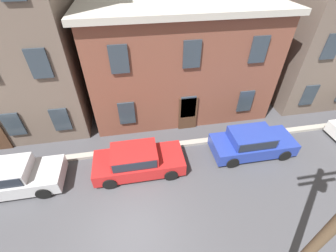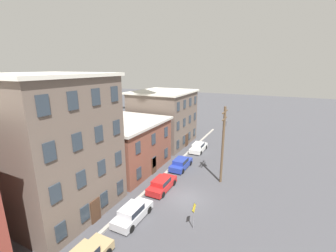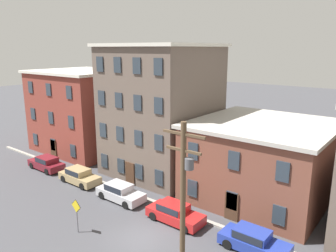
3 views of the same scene
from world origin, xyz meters
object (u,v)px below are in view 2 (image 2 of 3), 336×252
at_px(car_silver, 132,213).
at_px(car_red, 162,184).
at_px(car_blue, 181,163).
at_px(caution_sign, 194,211).
at_px(car_white, 198,147).
at_px(utility_pole, 223,141).

relative_size(car_silver, car_red, 1.00).
xyz_separation_m(car_red, car_blue, (6.14, 0.23, 0.00)).
bearing_deg(caution_sign, car_red, 50.64).
height_order(car_blue, caution_sign, caution_sign).
relative_size(car_red, car_white, 1.00).
relative_size(car_silver, caution_sign, 1.74).
relative_size(car_silver, utility_pole, 0.47).
bearing_deg(utility_pole, car_silver, 152.15).
bearing_deg(car_silver, car_white, 0.44).
bearing_deg(car_blue, utility_pole, -102.99).
distance_m(car_white, utility_pole, 11.33).
bearing_deg(car_silver, caution_sign, -75.71).
relative_size(caution_sign, utility_pole, 0.27).
xyz_separation_m(car_blue, caution_sign, (-10.58, -5.64, 0.94)).
bearing_deg(car_white, caution_sign, -162.77).
xyz_separation_m(car_red, car_white, (13.46, 0.14, 0.00)).
distance_m(car_red, car_white, 13.46).
height_order(car_silver, car_white, same).
xyz_separation_m(car_silver, car_blue, (11.96, 0.24, 0.00)).
distance_m(car_blue, car_white, 7.32).
distance_m(car_white, caution_sign, 18.76).
bearing_deg(car_silver, car_blue, 1.13).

